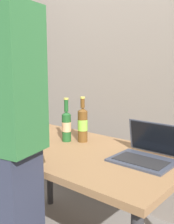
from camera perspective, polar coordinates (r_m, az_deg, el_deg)
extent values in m
cube|color=olive|center=(1.76, -2.14, -8.33)|extent=(1.37, 0.76, 0.04)
cylinder|color=#2D2D30|center=(2.51, -7.86, -11.43)|extent=(0.05, 0.05, 0.69)
cube|color=#383D4C|center=(1.56, 11.53, -9.99)|extent=(0.34, 0.26, 0.01)
cube|color=#232326|center=(1.54, 11.17, -9.92)|extent=(0.28, 0.15, 0.00)
cube|color=#383D4C|center=(1.65, 14.09, -5.29)|extent=(0.34, 0.04, 0.19)
cube|color=black|center=(1.65, 14.03, -5.32)|extent=(0.31, 0.04, 0.18)
cylinder|color=brown|center=(1.89, -0.92, -3.05)|extent=(0.07, 0.07, 0.22)
cone|color=brown|center=(1.86, -0.93, 0.54)|extent=(0.07, 0.07, 0.02)
cylinder|color=brown|center=(1.86, -0.94, 1.88)|extent=(0.03, 0.03, 0.06)
cylinder|color=#BFB74C|center=(1.85, -0.94, 3.05)|extent=(0.03, 0.03, 0.01)
cylinder|color=#81C53D|center=(1.89, -0.92, -2.73)|extent=(0.07, 0.07, 0.08)
cylinder|color=#1E5123|center=(1.91, -4.31, -3.34)|extent=(0.06, 0.06, 0.19)
cone|color=#1E5123|center=(1.89, -4.35, -0.21)|extent=(0.06, 0.06, 0.02)
cylinder|color=#1E5123|center=(1.88, -4.38, 1.36)|extent=(0.03, 0.03, 0.08)
cylinder|color=#BFB74C|center=(1.87, -4.40, 2.79)|extent=(0.03, 0.03, 0.01)
cylinder|color=tan|center=(1.91, -4.32, -3.07)|extent=(0.07, 0.07, 0.07)
cube|color=gray|center=(2.30, 11.01, 10.83)|extent=(6.00, 0.10, 2.60)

